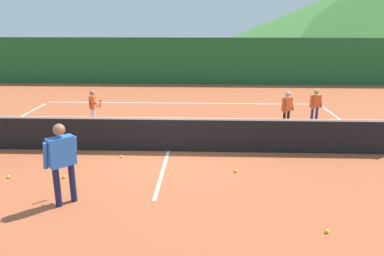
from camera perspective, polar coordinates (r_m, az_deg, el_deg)
name	(u,v)px	position (r m, az deg, el deg)	size (l,w,h in m)	color
ground_plane	(168,151)	(10.19, -3.74, -3.67)	(120.00, 120.00, 0.00)	#B25633
line_baseline_far	(182,103)	(16.08, -1.54, 3.95)	(12.04, 0.08, 0.01)	white
line_service_center	(168,151)	(10.19, -3.74, -3.66)	(0.08, 5.84, 0.01)	white
tennis_net	(168,134)	(10.03, -3.80, -0.99)	(12.35, 0.08, 1.05)	#333338
instructor	(62,157)	(7.45, -19.81, -4.28)	(0.62, 0.78, 1.66)	#191E4C
student_0	(93,104)	(13.04, -15.30, 3.62)	(0.42, 0.58, 1.21)	silver
student_1	(287,107)	(12.49, 14.77, 3.27)	(0.48, 0.44, 1.28)	black
student_2	(315,104)	(13.31, 18.89, 3.66)	(0.50, 0.39, 1.25)	navy
tennis_ball_2	(9,177)	(9.50, -26.94, -6.87)	(0.07, 0.07, 0.07)	yellow
tennis_ball_3	(64,177)	(9.00, -19.53, -7.26)	(0.07, 0.07, 0.07)	yellow
tennis_ball_5	(327,231)	(6.90, 20.52, -15.00)	(0.07, 0.07, 0.07)	yellow
tennis_ball_7	(121,156)	(9.88, -11.08, -4.43)	(0.07, 0.07, 0.07)	yellow
tennis_ball_8	(236,171)	(8.86, 6.91, -6.75)	(0.07, 0.07, 0.07)	yellow
windscreen_fence	(188,61)	(20.80, -0.68, 10.48)	(26.49, 0.08, 2.61)	#1E5B2D
hill_2	(371,10)	(73.70, 26.40, 16.37)	(51.11, 51.11, 10.64)	#427A38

